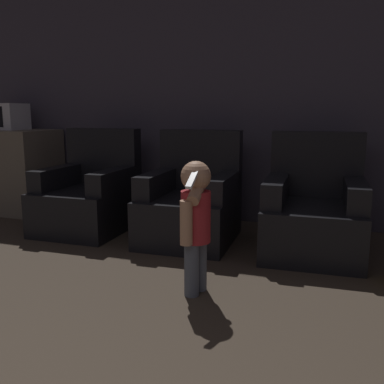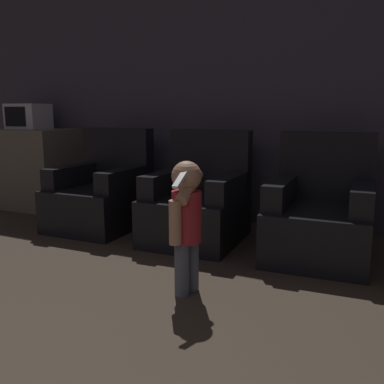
{
  "view_description": "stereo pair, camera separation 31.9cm",
  "coord_description": "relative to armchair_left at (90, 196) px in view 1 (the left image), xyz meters",
  "views": [
    {
      "loc": [
        1.12,
        0.14,
        1.14
      ],
      "look_at": [
        0.08,
        3.1,
        0.55
      ],
      "focal_mm": 40.0,
      "sensor_mm": 36.0,
      "label": 1
    },
    {
      "loc": [
        1.42,
        0.27,
        1.14
      ],
      "look_at": [
        0.08,
        3.1,
        0.55
      ],
      "focal_mm": 40.0,
      "sensor_mm": 36.0,
      "label": 2
    }
  ],
  "objects": [
    {
      "name": "microwave",
      "position": [
        -1.34,
        0.4,
        0.76
      ],
      "size": [
        0.46,
        0.34,
        0.29
      ],
      "color": "#B7B7BC",
      "rests_on": "kitchen_counter"
    },
    {
      "name": "wall_back",
      "position": [
        1.19,
        0.82,
        0.97
      ],
      "size": [
        8.4,
        0.05,
        2.6
      ],
      "color": "#3D3842",
      "rests_on": "ground_plane"
    },
    {
      "name": "armchair_right",
      "position": [
        2.12,
        -0.0,
        0.0
      ],
      "size": [
        0.81,
        0.93,
        0.97
      ],
      "rotation": [
        0.0,
        0.0,
        0.05
      ],
      "color": "black",
      "rests_on": "ground_plane"
    },
    {
      "name": "armchair_left",
      "position": [
        0.0,
        0.0,
        0.0
      ],
      "size": [
        0.79,
        0.91,
        0.97
      ],
      "rotation": [
        0.0,
        0.0,
        0.02
      ],
      "color": "black",
      "rests_on": "ground_plane"
    },
    {
      "name": "kitchen_counter",
      "position": [
        -1.36,
        0.4,
        0.14
      ],
      "size": [
        1.1,
        0.69,
        0.94
      ],
      "color": "#665B4C",
      "rests_on": "ground_plane"
    },
    {
      "name": "armchair_middle",
      "position": [
        1.06,
        -0.0,
        0.0
      ],
      "size": [
        0.81,
        0.93,
        0.97
      ],
      "rotation": [
        0.0,
        0.0,
        0.04
      ],
      "color": "black",
      "rests_on": "ground_plane"
    },
    {
      "name": "person_toddler",
      "position": [
        1.48,
        -1.11,
        0.17
      ],
      "size": [
        0.19,
        0.33,
        0.85
      ],
      "rotation": [
        0.0,
        0.0,
        -1.75
      ],
      "color": "#474C56",
      "rests_on": "ground_plane"
    }
  ]
}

